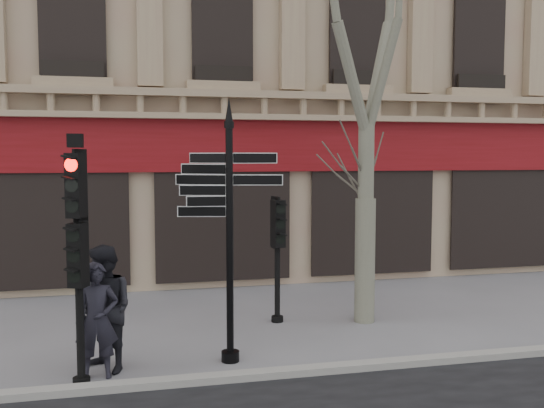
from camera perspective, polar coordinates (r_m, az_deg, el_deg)
The scene contains 8 objects.
ground at distance 10.87m, azimuth -0.56°, elevation -13.39°, with size 80.00×80.00×0.00m, color slate.
kerb at distance 9.57m, azimuth 1.35°, elevation -15.57°, with size 80.00×0.25×0.12m, color gray.
building at distance 23.37m, azimuth -7.64°, elevation 18.52°, with size 28.00×15.52×18.00m.
fingerpost at distance 9.69m, azimuth -4.04°, elevation 1.69°, with size 2.34×2.34×4.27m.
traffic_signal_main at distance 9.08m, azimuth -17.83°, elevation -2.24°, with size 0.48×0.41×3.66m.
traffic_signal_secondary at distance 12.11m, azimuth 0.51°, elevation -3.13°, with size 0.45×0.35×2.48m.
pedestrian_a at distance 9.64m, azimuth -16.14°, elevation -10.49°, with size 0.64×0.42×1.76m, color black.
pedestrian_b at distance 9.85m, azimuth -15.45°, elevation -9.50°, with size 0.96×0.75×1.98m, color black.
Camera 1 is at (-2.26, -10.09, 3.36)m, focal length 40.00 mm.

